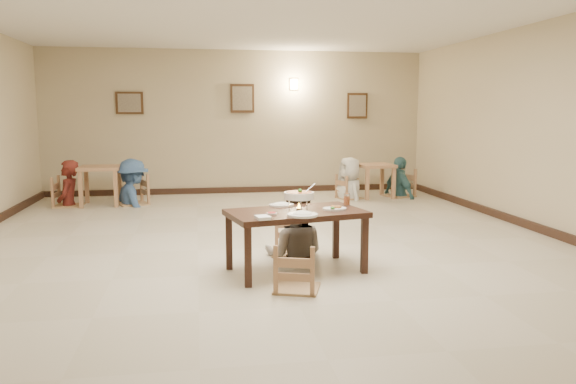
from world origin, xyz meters
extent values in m
plane|color=beige|center=(0.00, 0.00, 0.00)|extent=(10.00, 10.00, 0.00)
plane|color=silver|center=(0.00, 0.00, 3.00)|extent=(10.00, 10.00, 0.00)
plane|color=#BDAD8C|center=(0.00, 5.00, 1.50)|extent=(10.00, 0.00, 10.00)
plane|color=#BDAD8C|center=(0.00, -5.00, 1.50)|extent=(10.00, 0.00, 10.00)
plane|color=#BDAD8C|center=(4.00, 0.00, 1.50)|extent=(0.00, 10.00, 10.00)
cube|color=black|center=(0.00, 4.97, 0.06)|extent=(8.00, 0.06, 0.12)
cube|color=black|center=(3.97, 0.00, 0.06)|extent=(0.06, 10.00, 0.12)
cube|color=#362112|center=(-2.20, 4.96, 1.90)|extent=(0.55, 0.03, 0.45)
cube|color=gray|center=(-2.20, 4.94, 1.90)|extent=(0.45, 0.01, 0.37)
cube|color=#362112|center=(0.10, 4.96, 2.00)|extent=(0.50, 0.03, 0.60)
cube|color=gray|center=(0.10, 4.94, 2.00)|extent=(0.41, 0.01, 0.49)
cube|color=#362112|center=(2.60, 4.96, 1.85)|extent=(0.45, 0.03, 0.55)
cube|color=gray|center=(2.60, 4.94, 1.85)|extent=(0.37, 0.01, 0.45)
cube|color=#FFD88C|center=(1.20, 4.96, 2.30)|extent=(0.16, 0.05, 0.22)
cube|color=#361D14|center=(0.17, -1.11, 0.64)|extent=(1.57, 1.09, 0.06)
cube|color=#361D14|center=(-0.40, -1.59, 0.30)|extent=(0.07, 0.07, 0.61)
cube|color=#361D14|center=(0.88, -1.30, 0.30)|extent=(0.07, 0.07, 0.61)
cube|color=#361D14|center=(-0.55, -0.92, 0.30)|extent=(0.07, 0.07, 0.61)
cube|color=#361D14|center=(0.73, -0.64, 0.30)|extent=(0.07, 0.07, 0.61)
cube|color=tan|center=(0.23, -0.37, 0.42)|extent=(0.43, 0.43, 0.05)
cube|color=tan|center=(0.06, -1.75, 0.41)|extent=(0.42, 0.42, 0.05)
imported|color=gray|center=(0.27, -0.47, 0.77)|extent=(0.87, 0.76, 1.54)
torus|color=silver|center=(0.19, -1.16, 0.80)|extent=(0.25, 0.25, 0.01)
cylinder|color=silver|center=(0.19, -1.16, 0.69)|extent=(0.07, 0.07, 0.04)
cone|color=#FFA526|center=(0.19, -1.16, 0.74)|extent=(0.04, 0.04, 0.06)
cylinder|color=white|center=(0.19, -1.16, 0.84)|extent=(0.32, 0.32, 0.07)
cylinder|color=#AD5125|center=(0.19, -1.16, 0.87)|extent=(0.28, 0.28, 0.02)
sphere|color=#2D7223|center=(0.20, -1.17, 0.89)|extent=(0.05, 0.05, 0.05)
cylinder|color=silver|center=(0.31, -1.09, 0.90)|extent=(0.15, 0.09, 0.10)
cylinder|color=silver|center=(0.29, -1.10, 0.74)|extent=(0.01, 0.01, 0.14)
cylinder|color=silver|center=(0.09, -1.10, 0.74)|extent=(0.01, 0.01, 0.14)
cylinder|color=silver|center=(0.19, -1.27, 0.74)|extent=(0.01, 0.01, 0.14)
cylinder|color=white|center=(0.06, -0.79, 0.68)|extent=(0.28, 0.28, 0.02)
ellipsoid|color=white|center=(0.06, -0.79, 0.69)|extent=(0.18, 0.16, 0.06)
cylinder|color=white|center=(0.17, -1.43, 0.68)|extent=(0.31, 0.31, 0.02)
ellipsoid|color=white|center=(0.17, -1.43, 0.69)|extent=(0.20, 0.17, 0.07)
cylinder|color=white|center=(0.59, -1.13, 0.68)|extent=(0.26, 0.26, 0.02)
sphere|color=#2D7223|center=(0.55, -1.20, 0.70)|extent=(0.04, 0.04, 0.04)
cylinder|color=white|center=(-0.12, -1.30, 0.68)|extent=(0.11, 0.11, 0.02)
cylinder|color=#B20711|center=(-0.12, -1.30, 0.69)|extent=(0.08, 0.08, 0.01)
cube|color=white|center=(-0.25, -1.53, 0.69)|extent=(0.16, 0.19, 0.03)
cube|color=silver|center=(-0.19, -1.45, 0.68)|extent=(0.04, 0.18, 0.01)
cube|color=silver|center=(-0.16, -1.45, 0.68)|extent=(0.04, 0.18, 0.01)
cylinder|color=white|center=(0.79, -0.88, 0.74)|extent=(0.07, 0.07, 0.14)
cylinder|color=orange|center=(0.79, -0.88, 0.73)|extent=(0.06, 0.06, 0.10)
cube|color=#AE7B53|center=(-2.64, 3.78, 0.70)|extent=(0.74, 0.74, 0.06)
cube|color=#AE7B53|center=(-2.94, 3.47, 0.33)|extent=(0.07, 0.07, 0.67)
cube|color=#AE7B53|center=(-2.33, 3.48, 0.33)|extent=(0.07, 0.07, 0.67)
cube|color=#AE7B53|center=(-2.95, 4.08, 0.33)|extent=(0.07, 0.07, 0.67)
cube|color=#AE7B53|center=(-2.34, 4.09, 0.33)|extent=(0.07, 0.07, 0.67)
cube|color=#AE7B53|center=(2.67, 3.85, 0.65)|extent=(0.74, 0.74, 0.06)
cube|color=#AE7B53|center=(2.42, 3.55, 0.31)|extent=(0.07, 0.07, 0.62)
cube|color=#AE7B53|center=(2.97, 3.60, 0.31)|extent=(0.07, 0.07, 0.62)
cube|color=#AE7B53|center=(2.37, 4.10, 0.31)|extent=(0.07, 0.07, 0.62)
cube|color=#AE7B53|center=(2.92, 4.15, 0.31)|extent=(0.07, 0.07, 0.62)
cube|color=tan|center=(-3.21, 3.74, 0.48)|extent=(0.49, 0.49, 0.05)
cube|color=tan|center=(-2.07, 3.76, 0.49)|extent=(0.50, 0.50, 0.05)
cube|color=tan|center=(2.13, 3.80, 0.42)|extent=(0.42, 0.42, 0.05)
cube|color=tan|center=(3.21, 3.90, 0.49)|extent=(0.50, 0.50, 0.05)
imported|color=#5C1E18|center=(-3.21, 3.74, 0.85)|extent=(0.44, 0.64, 1.70)
imported|color=#476EA7|center=(-2.07, 3.76, 0.86)|extent=(1.07, 1.28, 1.71)
imported|color=silver|center=(2.13, 3.80, 0.83)|extent=(0.67, 0.89, 1.66)
imported|color=teal|center=(3.21, 3.90, 0.82)|extent=(0.62, 1.03, 1.63)
camera|label=1|loc=(-0.88, -6.96, 1.73)|focal=35.00mm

